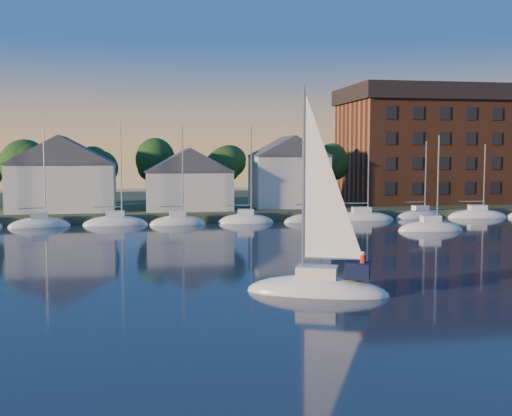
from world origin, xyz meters
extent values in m
plane|color=black|center=(0.00, 0.00, 0.00)|extent=(260.00, 260.00, 0.00)
cube|color=#2F3B22|center=(0.00, 75.00, 0.00)|extent=(160.00, 50.00, 2.00)
cube|color=brown|center=(0.00, 52.00, 0.00)|extent=(120.00, 3.00, 1.00)
cube|color=silver|center=(-22.00, 58.00, 4.00)|extent=(13.00, 9.00, 6.00)
cube|color=silver|center=(-6.00, 57.00, 3.50)|extent=(11.00, 8.00, 5.00)
cube|color=silver|center=(8.00, 59.00, 4.50)|extent=(10.00, 8.00, 7.00)
cube|color=brown|center=(34.00, 65.00, 8.50)|extent=(30.00, 16.00, 15.00)
cube|color=black|center=(34.00, 65.00, 17.20)|extent=(31.00, 17.00, 2.40)
cylinder|color=#39281A|center=(-26.00, 63.00, 2.75)|extent=(0.50, 0.50, 3.50)
sphere|color=#193B15|center=(-26.00, 63.00, 7.20)|extent=(5.40, 5.40, 5.40)
cylinder|color=#39281A|center=(-18.00, 63.00, 2.75)|extent=(0.50, 0.50, 3.50)
sphere|color=#193B15|center=(-18.00, 63.00, 7.20)|extent=(5.40, 5.40, 5.40)
cylinder|color=#39281A|center=(-10.00, 63.00, 2.75)|extent=(0.50, 0.50, 3.50)
sphere|color=#193B15|center=(-10.00, 63.00, 7.20)|extent=(5.40, 5.40, 5.40)
cylinder|color=#39281A|center=(-2.00, 63.00, 2.75)|extent=(0.50, 0.50, 3.50)
sphere|color=#193B15|center=(-2.00, 63.00, 7.20)|extent=(5.40, 5.40, 5.40)
cylinder|color=#39281A|center=(6.00, 63.00, 2.75)|extent=(0.50, 0.50, 3.50)
sphere|color=#193B15|center=(6.00, 63.00, 7.20)|extent=(5.40, 5.40, 5.40)
cylinder|color=#39281A|center=(14.00, 63.00, 2.75)|extent=(0.50, 0.50, 3.50)
sphere|color=#193B15|center=(14.00, 63.00, 7.20)|extent=(5.40, 5.40, 5.40)
cylinder|color=#39281A|center=(22.00, 63.00, 2.75)|extent=(0.50, 0.50, 3.50)
sphere|color=#193B15|center=(22.00, 63.00, 7.20)|extent=(5.40, 5.40, 5.40)
cylinder|color=#39281A|center=(30.00, 63.00, 2.75)|extent=(0.50, 0.50, 3.50)
sphere|color=#193B15|center=(30.00, 63.00, 7.20)|extent=(5.40, 5.40, 5.40)
cylinder|color=#39281A|center=(38.00, 63.00, 2.75)|extent=(0.50, 0.50, 3.50)
sphere|color=#193B15|center=(38.00, 63.00, 7.20)|extent=(5.40, 5.40, 5.40)
ellipsoid|color=silver|center=(-24.00, 49.00, 0.00)|extent=(7.50, 2.40, 2.20)
cube|color=white|center=(-24.00, 49.00, 1.30)|extent=(2.10, 1.32, 0.70)
cylinder|color=#A5A8AD|center=(-23.25, 49.00, 5.95)|extent=(0.16, 0.16, 10.00)
cylinder|color=#A5A8AD|center=(-24.82, 49.00, 2.15)|extent=(3.15, 0.12, 0.12)
ellipsoid|color=silver|center=(-16.00, 49.00, 0.00)|extent=(7.50, 2.40, 2.20)
cube|color=white|center=(-16.00, 49.00, 1.30)|extent=(2.10, 1.32, 0.70)
cylinder|color=#A5A8AD|center=(-15.25, 49.00, 5.95)|extent=(0.16, 0.16, 10.00)
cylinder|color=#A5A8AD|center=(-16.82, 49.00, 2.15)|extent=(3.15, 0.12, 0.12)
ellipsoid|color=silver|center=(-8.00, 49.00, 0.00)|extent=(7.50, 2.40, 2.20)
cube|color=white|center=(-8.00, 49.00, 1.30)|extent=(2.10, 1.32, 0.70)
cylinder|color=#A5A8AD|center=(-7.25, 49.00, 5.95)|extent=(0.16, 0.16, 10.00)
cylinder|color=#A5A8AD|center=(-8.82, 49.00, 2.15)|extent=(3.15, 0.12, 0.12)
ellipsoid|color=silver|center=(0.00, 49.00, 0.00)|extent=(7.50, 2.40, 2.20)
cube|color=white|center=(0.00, 49.00, 1.30)|extent=(2.10, 1.32, 0.70)
cylinder|color=#A5A8AD|center=(0.75, 49.00, 5.95)|extent=(0.16, 0.16, 10.00)
cylinder|color=#A5A8AD|center=(-0.82, 49.00, 2.15)|extent=(3.15, 0.12, 0.12)
ellipsoid|color=silver|center=(8.00, 49.00, 0.00)|extent=(7.50, 2.40, 2.20)
cube|color=white|center=(8.00, 49.00, 1.30)|extent=(2.10, 1.32, 0.70)
cylinder|color=#A5A8AD|center=(8.75, 49.00, 5.95)|extent=(0.16, 0.16, 10.00)
cylinder|color=#A5A8AD|center=(7.17, 49.00, 2.15)|extent=(3.15, 0.12, 0.12)
ellipsoid|color=silver|center=(16.00, 49.00, 0.00)|extent=(7.50, 2.40, 2.20)
cube|color=white|center=(16.00, 49.00, 1.30)|extent=(2.10, 1.32, 0.70)
cylinder|color=#A5A8AD|center=(16.75, 49.00, 5.95)|extent=(0.16, 0.16, 10.00)
cylinder|color=#A5A8AD|center=(15.18, 49.00, 2.15)|extent=(3.15, 0.12, 0.12)
ellipsoid|color=silver|center=(24.00, 49.00, 0.00)|extent=(7.50, 2.40, 2.20)
cube|color=white|center=(24.00, 49.00, 1.30)|extent=(2.10, 1.32, 0.70)
cylinder|color=#A5A8AD|center=(24.75, 49.00, 5.95)|extent=(0.16, 0.16, 10.00)
cylinder|color=#A5A8AD|center=(23.18, 49.00, 2.15)|extent=(3.15, 0.12, 0.12)
ellipsoid|color=silver|center=(32.00, 49.00, 0.00)|extent=(7.50, 2.40, 2.20)
cube|color=white|center=(32.00, 49.00, 1.30)|extent=(2.10, 1.32, 0.70)
cylinder|color=#A5A8AD|center=(32.75, 49.00, 5.95)|extent=(0.16, 0.16, 10.00)
cylinder|color=#A5A8AD|center=(31.18, 49.00, 2.15)|extent=(3.15, 0.12, 0.12)
ellipsoid|color=silver|center=(-2.01, 8.88, 0.00)|extent=(8.91, 5.88, 2.20)
cube|color=white|center=(-2.01, 8.88, 1.30)|extent=(2.79, 2.33, 0.70)
cylinder|color=#A5A8AD|center=(-2.80, 9.21, 6.63)|extent=(0.16, 0.16, 11.36)
cylinder|color=#A5A8AD|center=(-1.15, 8.51, 2.15)|extent=(3.34, 1.52, 0.12)
cube|color=black|center=(0.18, 7.94, 1.50)|extent=(1.94, 2.07, 0.90)
ellipsoid|color=silver|center=(18.72, 37.16, 0.00)|extent=(7.37, 3.14, 2.20)
cube|color=white|center=(18.72, 37.16, 1.30)|extent=(2.13, 1.53, 0.70)
cylinder|color=#A5A8AD|center=(19.44, 37.09, 5.63)|extent=(0.16, 0.16, 9.36)
cylinder|color=#A5A8AD|center=(17.94, 37.24, 2.15)|extent=(3.00, 0.43, 0.12)
camera|label=1|loc=(-12.32, -27.46, 8.29)|focal=45.00mm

